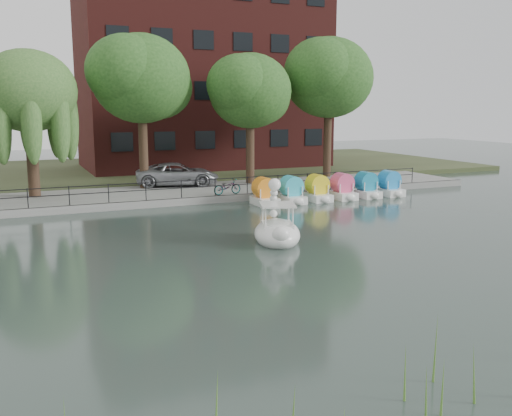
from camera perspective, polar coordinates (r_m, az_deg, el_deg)
ground_plane at (r=20.16m, az=3.28°, el=-5.59°), size 120.00×120.00×0.00m
promenade at (r=34.83m, az=-8.72°, el=1.36°), size 40.00×6.00×0.40m
kerb at (r=32.03m, az=-7.35°, el=0.63°), size 40.00×0.25×0.40m
land_strip at (r=48.39m, az=-13.05°, el=3.65°), size 60.00×22.00×0.36m
railing at (r=32.07m, az=-7.49°, el=2.34°), size 32.00×0.05×1.00m
apartment_building at (r=49.98m, az=-5.32°, el=14.61°), size 20.00×10.07×18.00m
willow_mid at (r=34.31m, az=-21.86°, el=10.76°), size 5.32×5.32×8.15m
broadleaf_center at (r=36.17m, az=-11.43°, el=12.51°), size 6.00×6.00×9.25m
broadleaf_right at (r=37.82m, az=-0.60°, el=11.57°), size 5.40×5.40×8.32m
broadleaf_far at (r=41.70m, az=7.29°, el=12.76°), size 6.30×6.30×9.71m
minivan at (r=37.05m, az=-7.87°, el=3.53°), size 4.13×6.54×1.68m
bicycle at (r=33.04m, az=-2.90°, el=2.22°), size 0.81×1.78×1.00m
swan_boat at (r=23.24m, az=2.11°, el=-2.07°), size 2.70×3.38×2.49m
pedal_boat_row at (r=33.82m, az=7.42°, el=1.83°), size 9.65×1.70×1.40m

